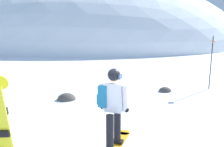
# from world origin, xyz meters

# --- Properties ---
(ridge_peak_main) EXTENTS (41.12, 37.01, 17.93)m
(ridge_peak_main) POSITION_xyz_m (-0.43, 32.99, 0.00)
(ridge_peak_main) COLOR white
(ridge_peak_main) RESTS_ON ground
(snowboarder_main) EXTENTS (0.87, 1.72, 1.71)m
(snowboarder_main) POSITION_xyz_m (-0.23, 0.32, 0.92)
(snowboarder_main) COLOR orange
(snowboarder_main) RESTS_ON ground
(spare_snowboard) EXTENTS (0.28, 0.37, 1.63)m
(spare_snowboard) POSITION_xyz_m (-2.33, 0.07, 0.83)
(spare_snowboard) COLOR yellow
(spare_snowboard) RESTS_ON ground
(piste_marker_near) EXTENTS (0.20, 0.20, 2.19)m
(piste_marker_near) POSITION_xyz_m (3.98, 4.81, 1.24)
(piste_marker_near) COLOR black
(piste_marker_near) RESTS_ON ground
(rock_dark) EXTENTS (0.50, 0.42, 0.35)m
(rock_dark) POSITION_xyz_m (2.08, 4.56, 0.00)
(rock_dark) COLOR #4C4742
(rock_dark) RESTS_ON ground
(rock_mid) EXTENTS (0.65, 0.55, 0.45)m
(rock_mid) POSITION_xyz_m (-1.66, 3.72, 0.00)
(rock_mid) COLOR #4C4742
(rock_mid) RESTS_ON ground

